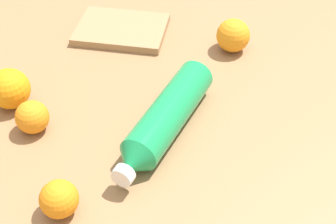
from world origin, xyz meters
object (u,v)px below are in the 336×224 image
at_px(orange_0, 57,199).
at_px(cutting_board, 120,30).
at_px(orange_3, 232,35).
at_px(orange_1, 31,117).
at_px(water_bottle, 163,119).
at_px(orange_2, 8,89).

height_order(orange_0, cutting_board, orange_0).
bearing_deg(orange_3, orange_1, -144.13).
relative_size(water_bottle, orange_2, 3.72).
bearing_deg(orange_0, orange_3, 57.40).
relative_size(orange_0, orange_2, 0.78).
bearing_deg(orange_1, orange_0, -64.49).
distance_m(water_bottle, orange_3, 0.31).
relative_size(orange_3, cutting_board, 0.36).
height_order(orange_2, cutting_board, orange_2).
relative_size(water_bottle, orange_0, 4.78).
height_order(orange_1, orange_2, orange_2).
bearing_deg(water_bottle, cutting_board, -136.78).
bearing_deg(orange_2, orange_3, 25.16).
bearing_deg(orange_3, water_bottle, -116.76).
bearing_deg(water_bottle, orange_3, 177.11).
bearing_deg(orange_2, water_bottle, -12.82).
height_order(orange_2, orange_3, orange_2).
distance_m(water_bottle, cutting_board, 0.35).
bearing_deg(orange_1, orange_2, 130.91).
xyz_separation_m(orange_0, orange_2, (-0.15, 0.25, 0.01)).
xyz_separation_m(water_bottle, orange_2, (-0.30, 0.07, 0.00)).
bearing_deg(orange_3, orange_2, -154.84).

